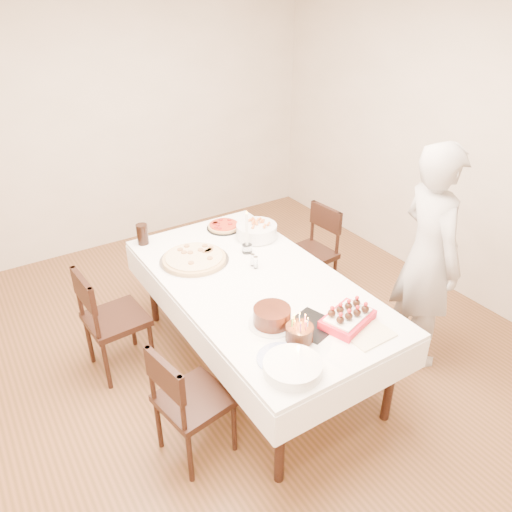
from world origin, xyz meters
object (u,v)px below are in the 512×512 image
chair_left_dessert (194,400)px  pizza_pepperoni (224,226)px  chair_left_savory (116,319)px  cola_glass (142,234)px  birthday_cake (300,329)px  taper_candle (247,232)px  dining_table (256,324)px  pizza_white (194,259)px  pasta_bowl (257,231)px  chair_right_savory (309,254)px  layer_cake (272,316)px  person (428,258)px  strawberry_box (348,318)px

chair_left_dessert → pizza_pepperoni: size_ratio=2.88×
chair_left_dessert → pizza_pepperoni: bearing=-135.5°
pizza_pepperoni → chair_left_savory: bearing=-163.9°
cola_glass → birthday_cake: (0.32, -1.65, 0.01)m
taper_candle → pizza_pepperoni: bearing=83.6°
dining_table → pizza_white: (-0.24, 0.49, 0.40)m
pasta_bowl → birthday_cake: bearing=-111.9°
chair_right_savory → taper_candle: size_ratio=2.39×
pizza_white → layer_cake: bearing=-86.6°
chair_left_dessert → taper_candle: size_ratio=2.33×
pasta_bowl → birthday_cake: birthday_cake is taller
layer_cake → birthday_cake: size_ratio=1.80×
person → birthday_cake: (-1.26, -0.14, -0.02)m
dining_table → chair_right_savory: (0.92, 0.55, 0.05)m
layer_cake → birthday_cake: bearing=-78.5°
chair_right_savory → chair_left_dessert: 1.95m
pizza_pepperoni → cola_glass: size_ratio=1.73×
pizza_pepperoni → pizza_white: bearing=-141.8°
layer_cake → cola_glass: bearing=100.9°
chair_left_dessert → pizza_pepperoni: 1.68m
person → pizza_pepperoni: bearing=49.7°
chair_right_savory → taper_candle: bearing=-173.6°
taper_candle → birthday_cake: size_ratio=2.17×
pizza_white → birthday_cake: size_ratio=3.18×
pizza_white → pasta_bowl: bearing=6.9°
chair_right_savory → pasta_bowl: 0.67m
chair_right_savory → chair_left_dessert: size_ratio=1.03×
dining_table → chair_left_savory: bearing=148.7°
birthday_cake → taper_candle: bearing=74.2°
chair_right_savory → pasta_bowl: bearing=172.9°
pasta_bowl → person: bearing=-55.6°
strawberry_box → taper_candle: bearing=92.6°
chair_left_dessert → strawberry_box: 1.06m
person → layer_cake: bearing=103.2°
pizza_white → strawberry_box: bearing=-69.1°
dining_table → birthday_cake: (-0.14, -0.69, 0.47)m
person → pizza_white: person is taller
cola_glass → layer_cake: bearing=-79.1°
chair_left_savory → person: person is taller
pizza_white → layer_cake: (0.06, -0.96, 0.04)m
chair_left_dessert → layer_cake: size_ratio=2.82×
taper_candle → birthday_cake: (-0.31, -1.08, -0.09)m
dining_table → birthday_cake: birthday_cake is taller
chair_left_dessert → pizza_pepperoni: chair_left_dessert is taller
strawberry_box → layer_cake: bearing=148.5°
chair_left_savory → cola_glass: (0.42, 0.43, 0.39)m
chair_left_savory → strawberry_box: size_ratio=2.60×
pizza_pepperoni → taper_candle: (-0.05, -0.46, 0.16)m
chair_right_savory → person: person is taller
layer_cake → chair_left_savory: bearing=124.9°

